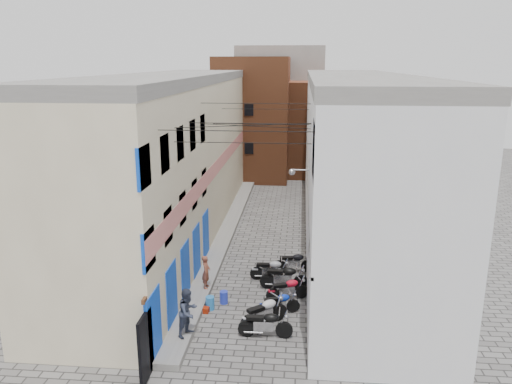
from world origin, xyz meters
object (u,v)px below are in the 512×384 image
(motorcycle_c, at_px, (279,302))
(red_crate, at_px, (204,310))
(motorcycle_f, at_px, (271,268))
(water_jug_far, at_px, (224,297))
(motorcycle_e, at_px, (284,276))
(water_jug_near, at_px, (210,303))
(motorcycle_d, at_px, (287,288))
(person_b, at_px, (188,312))
(person_a, at_px, (206,272))
(motorcycle_a, at_px, (265,323))
(motorcycle_g, at_px, (294,261))
(motorcycle_b, at_px, (264,311))

(motorcycle_c, height_order, red_crate, motorcycle_c)
(motorcycle_f, relative_size, water_jug_far, 3.64)
(motorcycle_e, distance_m, red_crate, 3.93)
(motorcycle_f, relative_size, water_jug_near, 3.47)
(motorcycle_d, bearing_deg, water_jug_near, -90.74)
(person_b, height_order, water_jug_far, person_b)
(water_jug_near, relative_size, water_jug_far, 1.05)
(person_a, xyz_separation_m, person_b, (0.09, -3.79, 0.15))
(person_a, xyz_separation_m, water_jug_far, (0.89, -0.86, -0.71))
(motorcycle_a, bearing_deg, motorcycle_f, -179.09)
(motorcycle_c, distance_m, red_crate, 2.98)
(motorcycle_a, bearing_deg, person_a, -140.41)
(motorcycle_f, bearing_deg, person_a, -61.57)
(motorcycle_a, bearing_deg, water_jug_near, -128.71)
(motorcycle_g, relative_size, water_jug_near, 3.48)
(water_jug_far, bearing_deg, motorcycle_f, 54.09)
(motorcycle_a, xyz_separation_m, person_b, (-2.69, -0.49, 0.55))
(person_b, xyz_separation_m, water_jug_far, (0.80, 2.93, -0.86))
(motorcycle_a, height_order, person_b, person_b)
(motorcycle_e, relative_size, person_a, 1.47)
(water_jug_near, bearing_deg, motorcycle_f, 53.49)
(person_a, distance_m, water_jug_far, 1.43)
(motorcycle_a, height_order, water_jug_near, motorcycle_a)
(motorcycle_a, distance_m, motorcycle_c, 1.82)
(motorcycle_b, xyz_separation_m, motorcycle_d, (0.80, 2.19, -0.07))
(motorcycle_b, relative_size, water_jug_near, 3.80)
(motorcycle_d, distance_m, motorcycle_f, 2.08)
(motorcycle_e, relative_size, water_jug_far, 4.06)
(motorcycle_b, bearing_deg, motorcycle_e, 128.68)
(motorcycle_d, height_order, motorcycle_f, motorcycle_f)
(motorcycle_d, bearing_deg, red_crate, -87.56)
(motorcycle_e, height_order, motorcycle_g, motorcycle_e)
(motorcycle_b, bearing_deg, water_jug_near, -155.62)
(motorcycle_a, height_order, motorcycle_e, motorcycle_e)
(person_a, distance_m, red_crate, 1.94)
(motorcycle_c, xyz_separation_m, red_crate, (-2.95, -0.17, -0.38))
(motorcycle_a, xyz_separation_m, motorcycle_g, (0.90, 5.83, -0.02))
(motorcycle_d, bearing_deg, water_jug_far, -99.13)
(motorcycle_a, bearing_deg, motorcycle_e, 172.14)
(motorcycle_d, relative_size, water_jug_near, 3.35)
(motorcycle_g, relative_size, person_a, 1.32)
(motorcycle_a, bearing_deg, motorcycle_d, 166.39)
(water_jug_far, bearing_deg, motorcycle_e, 32.73)
(motorcycle_a, distance_m, motorcycle_d, 3.06)
(motorcycle_e, xyz_separation_m, person_a, (-3.30, -0.69, 0.36))
(motorcycle_f, bearing_deg, motorcycle_e, 32.67)
(motorcycle_d, bearing_deg, motorcycle_c, -34.22)
(person_b, xyz_separation_m, water_jug_near, (0.33, 2.35, -0.85))
(motorcycle_c, distance_m, water_jug_far, 2.41)
(motorcycle_d, height_order, water_jug_far, motorcycle_d)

